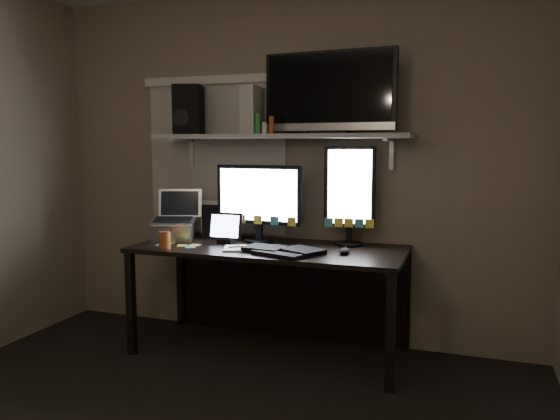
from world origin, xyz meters
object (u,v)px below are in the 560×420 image
at_px(laptop, 173,216).
at_px(speaker, 189,110).
at_px(monitor_landscape, 259,203).
at_px(game_console, 253,110).
at_px(cup, 165,240).
at_px(tv, 329,93).
at_px(keyboard, 283,250).
at_px(monitor_portrait, 350,195).
at_px(tablet, 226,228).
at_px(desk, 275,269).
at_px(mouse, 344,251).

height_order(laptop, speaker, speaker).
xyz_separation_m(monitor_landscape, game_console, (-0.06, 0.07, 0.64)).
height_order(cup, tv, tv).
distance_m(keyboard, laptop, 0.91).
distance_m(monitor_portrait, tablet, 0.88).
height_order(keyboard, laptop, laptop).
bearing_deg(laptop, game_console, 0.64).
relative_size(desk, speaker, 5.13).
bearing_deg(monitor_portrait, laptop, -175.60).
bearing_deg(desk, tv, 14.94).
bearing_deg(tablet, game_console, 55.95).
relative_size(mouse, speaker, 0.29).
height_order(tv, speaker, tv).
bearing_deg(laptop, mouse, -23.60).
distance_m(mouse, cup, 1.18).
bearing_deg(tv, speaker, -175.03).
distance_m(mouse, tv, 1.05).
bearing_deg(monitor_portrait, cup, -161.42).
relative_size(monitor_portrait, game_console, 2.10).
bearing_deg(speaker, monitor_portrait, -15.71).
height_order(mouse, speaker, speaker).
relative_size(desk, tablet, 7.31).
bearing_deg(mouse, desk, 158.36).
xyz_separation_m(mouse, tablet, (-0.85, 0.09, 0.09)).
bearing_deg(speaker, keyboard, -39.81).
xyz_separation_m(cup, speaker, (-0.06, 0.48, 0.87)).
height_order(desk, mouse, mouse).
bearing_deg(keyboard, game_console, 151.24).
relative_size(tablet, speaker, 0.70).
relative_size(monitor_portrait, laptop, 1.97).
relative_size(monitor_landscape, laptop, 1.81).
height_order(monitor_portrait, keyboard, monitor_portrait).
xyz_separation_m(monitor_landscape, cup, (-0.50, -0.42, -0.22)).
relative_size(monitor_landscape, keyboard, 1.24).
relative_size(mouse, tv, 0.11).
relative_size(monitor_landscape, tv, 0.70).
bearing_deg(mouse, game_console, 156.55).
height_order(desk, speaker, speaker).
height_order(desk, tv, tv).
bearing_deg(monitor_portrait, speaker, 175.65).
bearing_deg(monitor_landscape, laptop, -164.44).
bearing_deg(tv, mouse, -53.39).
height_order(monitor_portrait, mouse, monitor_portrait).
bearing_deg(game_console, desk, -30.03).
xyz_separation_m(desk, monitor_portrait, (0.49, 0.11, 0.52)).
bearing_deg(game_console, laptop, -163.22).
relative_size(mouse, cup, 0.92).
bearing_deg(cup, tablet, 43.97).
height_order(game_console, speaker, speaker).
bearing_deg(speaker, tv, -16.53).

